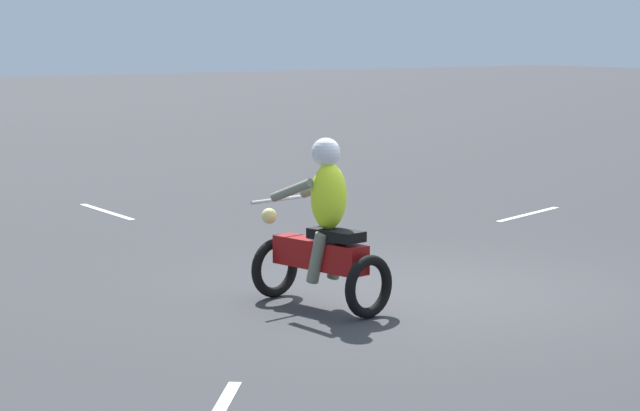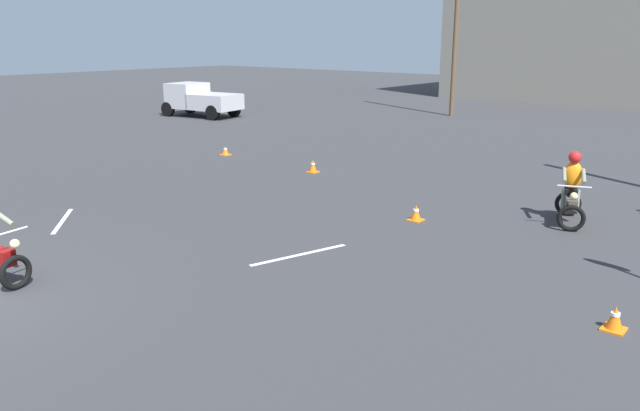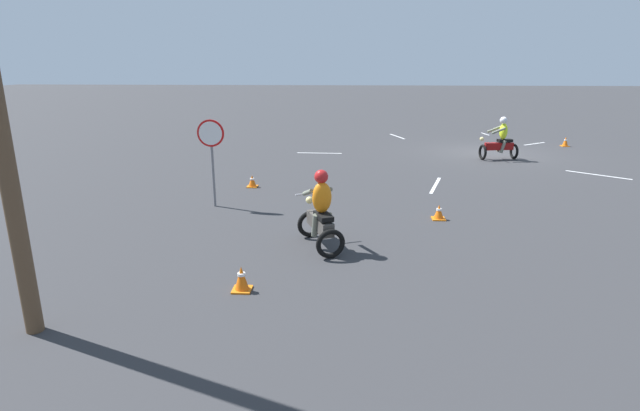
% 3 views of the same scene
% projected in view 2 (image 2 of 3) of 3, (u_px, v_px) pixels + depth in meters
% --- Properties ---
extents(motorcycle_rider_background, '(1.09, 1.54, 1.66)m').
position_uv_depth(motorcycle_rider_background, '(571.00, 192.00, 14.09)').
color(motorcycle_rider_background, black).
rests_on(motorcycle_rider_background, ground).
extents(pickup_truck, '(4.37, 2.52, 1.73)m').
position_uv_depth(pickup_truck, '(200.00, 99.00, 32.95)').
color(pickup_truck, black).
rests_on(pickup_truck, ground).
extents(traffic_cone_near_left, '(0.32, 0.32, 0.37)m').
position_uv_depth(traffic_cone_near_left, '(416.00, 213.00, 14.41)').
color(traffic_cone_near_left, orange).
rests_on(traffic_cone_near_left, ground).
extents(traffic_cone_near_right, '(0.32, 0.32, 0.37)m').
position_uv_depth(traffic_cone_near_right, '(615.00, 319.00, 9.02)').
color(traffic_cone_near_right, orange).
rests_on(traffic_cone_near_right, ground).
extents(traffic_cone_mid_center, '(0.32, 0.32, 0.40)m').
position_uv_depth(traffic_cone_mid_center, '(313.00, 166.00, 19.52)').
color(traffic_cone_mid_center, orange).
rests_on(traffic_cone_mid_center, ground).
extents(traffic_cone_mid_left, '(0.32, 0.32, 0.32)m').
position_uv_depth(traffic_cone_mid_left, '(225.00, 151.00, 22.37)').
color(traffic_cone_mid_left, orange).
rests_on(traffic_cone_mid_left, ground).
extents(lane_stripe_n, '(0.70, 2.11, 0.01)m').
position_uv_depth(lane_stripe_n, '(299.00, 255.00, 12.18)').
color(lane_stripe_n, silver).
rests_on(lane_stripe_n, ground).
extents(lane_stripe_nw, '(1.66, 1.39, 0.01)m').
position_uv_depth(lane_stripe_nw, '(63.00, 221.00, 14.43)').
color(lane_stripe_nw, silver).
rests_on(lane_stripe_nw, ground).
extents(utility_pole_far, '(0.24, 0.24, 10.54)m').
position_uv_depth(utility_pole_far, '(457.00, 13.00, 32.07)').
color(utility_pole_far, brown).
rests_on(utility_pole_far, ground).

